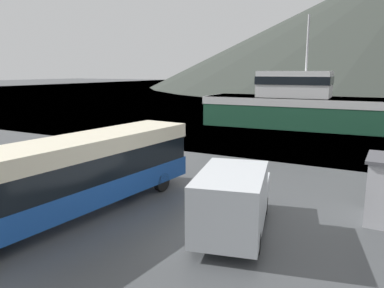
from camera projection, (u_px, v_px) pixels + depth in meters
water_surface at (368, 87)px, 128.40m from camera, size 240.00×240.00×0.00m
tour_bus at (72, 173)px, 14.77m from camera, size 3.42×12.54×3.08m
delivery_van at (234, 199)px, 13.26m from camera, size 3.46×6.02×2.35m
fishing_boat at (312, 106)px, 37.61m from camera, size 22.56×7.36×11.05m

